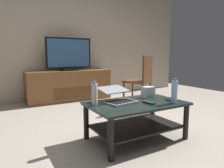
{
  "coord_description": "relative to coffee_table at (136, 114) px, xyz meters",
  "views": [
    {
      "loc": [
        -1.3,
        -2.13,
        0.95
      ],
      "look_at": [
        0.02,
        0.16,
        0.58
      ],
      "focal_mm": 32.46,
      "sensor_mm": 36.0,
      "label": 1
    }
  ],
  "objects": [
    {
      "name": "router_box",
      "position": [
        0.3,
        0.16,
        0.2
      ],
      "size": [
        0.14,
        0.11,
        0.13
      ],
      "color": "silver",
      "rests_on": "coffee_table"
    },
    {
      "name": "television",
      "position": [
        -0.01,
        2.33,
        0.66
      ],
      "size": [
        0.95,
        0.2,
        0.68
      ],
      "color": "black",
      "rests_on": "media_cabinet"
    },
    {
      "name": "dining_chair",
      "position": [
        1.01,
        1.19,
        0.24
      ],
      "size": [
        0.6,
        0.6,
        0.95
      ],
      "color": "#59331E",
      "rests_on": "ground"
    },
    {
      "name": "tv_remote",
      "position": [
        0.09,
        -0.1,
        0.14
      ],
      "size": [
        0.05,
        0.16,
        0.02
      ],
      "primitive_type": "cube",
      "rotation": [
        0.0,
        0.0,
        0.06
      ],
      "color": "#2D2D30",
      "rests_on": "coffee_table"
    },
    {
      "name": "water_bottle_near",
      "position": [
        0.34,
        -0.24,
        0.26
      ],
      "size": [
        0.07,
        0.07,
        0.28
      ],
      "color": "#99C6E5",
      "rests_on": "coffee_table"
    },
    {
      "name": "ground_plane",
      "position": [
        -0.05,
        0.34,
        -0.29
      ],
      "size": [
        7.68,
        7.68,
        0.0
      ],
      "primitive_type": "plane",
      "color": "#9E9384"
    },
    {
      "name": "back_wall",
      "position": [
        -0.05,
        2.68,
        1.11
      ],
      "size": [
        6.4,
        0.12,
        2.8
      ],
      "primitive_type": "cube",
      "color": "#B2A38C",
      "rests_on": "ground"
    },
    {
      "name": "water_bottle_far",
      "position": [
        -0.46,
        0.12,
        0.25
      ],
      "size": [
        0.06,
        0.06,
        0.25
      ],
      "color": "silver",
      "rests_on": "coffee_table"
    },
    {
      "name": "laptop",
      "position": [
        -0.17,
        0.13,
        0.19
      ],
      "size": [
        0.39,
        0.42,
        0.16
      ],
      "color": "gray",
      "rests_on": "coffee_table"
    },
    {
      "name": "cell_phone",
      "position": [
        0.41,
        -0.13,
        0.14
      ],
      "size": [
        0.08,
        0.15,
        0.01
      ],
      "primitive_type": "cube",
      "rotation": [
        0.0,
        0.0,
        0.11
      ],
      "color": "black",
      "rests_on": "coffee_table"
    },
    {
      "name": "media_cabinet",
      "position": [
        -0.01,
        2.35,
        0.02
      ],
      "size": [
        1.75,
        0.48,
        0.63
      ],
      "color": "brown",
      "rests_on": "ground"
    },
    {
      "name": "coffee_table",
      "position": [
        0.0,
        0.0,
        0.0
      ],
      "size": [
        1.08,
        0.66,
        0.43
      ],
      "color": "black",
      "rests_on": "ground"
    }
  ]
}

